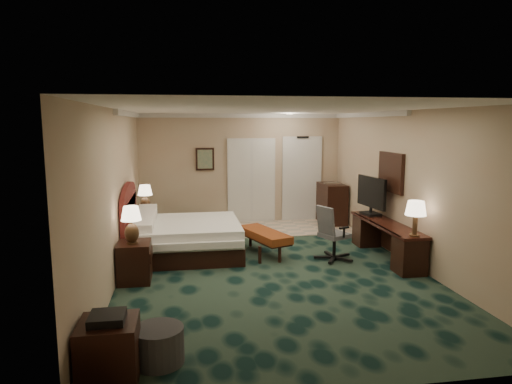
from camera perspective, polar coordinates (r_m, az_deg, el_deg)
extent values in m
cube|color=black|center=(8.02, 1.68, -9.38)|extent=(5.00, 7.50, 0.00)
cube|color=white|center=(7.63, 1.77, 10.29)|extent=(5.00, 7.50, 0.00)
cube|color=#BAAA8F|center=(11.38, -1.86, 2.95)|extent=(5.00, 0.00, 2.70)
cube|color=#BAAA8F|center=(4.16, 11.63, -7.31)|extent=(5.00, 0.00, 2.70)
cube|color=#BAAA8F|center=(7.64, -17.01, -0.24)|extent=(0.00, 7.50, 2.70)
cube|color=#BAAA8F|center=(8.54, 18.43, 0.60)|extent=(0.00, 7.50, 2.70)
cube|color=#AFA492|center=(10.93, 3.45, -4.44)|extent=(3.20, 1.70, 0.01)
cube|color=silver|center=(11.69, 5.73, 1.58)|extent=(1.02, 0.06, 2.18)
cube|color=beige|center=(11.41, -0.58, 1.46)|extent=(1.20, 0.06, 2.10)
cube|color=#496D5D|center=(11.24, -6.40, 4.11)|extent=(0.45, 0.06, 0.55)
cube|color=white|center=(9.03, 16.51, 2.38)|extent=(0.05, 0.95, 0.75)
cube|color=white|center=(8.76, -8.67, -5.76)|extent=(1.99, 1.85, 0.63)
cube|color=black|center=(7.50, -14.94, -8.45)|extent=(0.50, 0.58, 0.63)
cube|color=black|center=(10.13, -13.52, -4.04)|extent=(0.47, 0.54, 0.59)
cube|color=brown|center=(8.73, 1.03, -6.31)|extent=(0.89, 1.41, 0.45)
cylinder|color=#2E2D32|center=(5.10, -12.11, -18.22)|extent=(0.56, 0.56, 0.38)
cube|color=black|center=(4.87, -17.91, -18.41)|extent=(0.55, 0.55, 0.60)
cube|color=black|center=(8.80, 15.93, -5.83)|extent=(0.49, 2.29, 0.66)
cube|color=black|center=(9.30, 14.22, -0.49)|extent=(0.20, 0.99, 0.77)
cube|color=black|center=(11.46, 9.44, -1.43)|extent=(0.52, 0.94, 0.99)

